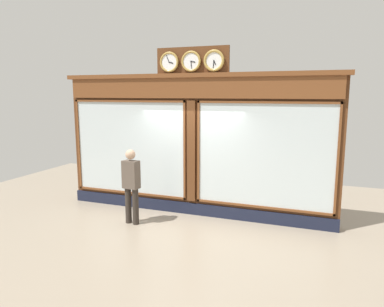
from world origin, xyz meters
TOP-DOWN VIEW (x-y plane):
  - ground_plane at (0.00, 2.80)m, footprint 14.00×14.00m
  - shop_facade at (-0.00, -0.13)m, footprint 6.79×0.42m
  - pedestrian at (1.04, 1.07)m, footprint 0.39×0.26m

SIDE VIEW (x-z plane):
  - ground_plane at x=0.00m, z-range 0.00..0.00m
  - pedestrian at x=1.04m, z-range 0.09..1.78m
  - shop_facade at x=0.00m, z-range -0.27..3.67m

